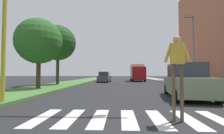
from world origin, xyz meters
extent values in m
plane|color=#262628|center=(0.00, 30.00, 0.00)|extent=(140.00, 140.00, 0.00)
cube|color=silver|center=(-2.70, 6.82, 0.00)|extent=(0.45, 2.20, 0.01)
cube|color=silver|center=(-1.80, 6.82, 0.00)|extent=(0.45, 2.20, 0.01)
cube|color=silver|center=(-0.90, 6.82, 0.00)|extent=(0.45, 2.20, 0.01)
cube|color=silver|center=(0.00, 6.82, 0.00)|extent=(0.45, 2.20, 0.01)
cube|color=silver|center=(0.90, 6.82, 0.00)|extent=(0.45, 2.20, 0.01)
cube|color=silver|center=(1.80, 6.82, 0.00)|extent=(0.45, 2.20, 0.01)
cube|color=silver|center=(2.70, 6.82, 0.00)|extent=(0.45, 2.20, 0.01)
cube|color=#477A38|center=(-7.17, 28.00, 0.07)|extent=(4.24, 64.00, 0.15)
cylinder|color=#4C3823|center=(-7.27, 15.42, 1.59)|extent=(0.36, 0.36, 2.87)
sphere|color=#2D6628|center=(-7.27, 15.42, 4.21)|extent=(3.94, 3.94, 3.94)
cylinder|color=#4C3823|center=(-7.60, 20.59, 1.97)|extent=(0.36, 0.36, 3.65)
sphere|color=#23561E|center=(-7.60, 20.59, 5.05)|extent=(4.19, 4.19, 4.19)
cube|color=#9E9991|center=(8.17, 28.00, 0.07)|extent=(3.00, 64.00, 0.15)
cylinder|color=gold|center=(-5.35, 8.58, 3.15)|extent=(0.18, 0.18, 6.00)
cylinder|color=slate|center=(7.67, 19.50, 3.90)|extent=(0.14, 0.14, 7.50)
cube|color=gray|center=(7.17, 19.50, 7.55)|extent=(0.90, 0.24, 0.16)
cylinder|color=brown|center=(1.52, 6.53, 0.82)|extent=(0.12, 0.12, 1.65)
cylinder|color=brown|center=(1.30, 6.57, 0.82)|extent=(0.12, 0.12, 1.65)
cube|color=gold|center=(1.41, 6.55, 1.96)|extent=(0.42, 0.31, 0.62)
cylinder|color=gold|center=(1.65, 6.51, 1.99)|extent=(0.28, 0.14, 0.58)
cylinder|color=gold|center=(1.17, 6.59, 1.99)|extent=(0.28, 0.14, 0.58)
sphere|color=tan|center=(1.41, 6.55, 2.38)|extent=(0.26, 0.26, 0.22)
cube|color=gray|center=(3.56, 11.24, 0.70)|extent=(2.52, 4.82, 0.96)
cube|color=#2D333D|center=(3.59, 11.47, 1.58)|extent=(2.01, 2.74, 0.79)
cylinder|color=black|center=(4.17, 9.29, 0.32)|extent=(0.31, 0.66, 0.64)
cylinder|color=black|center=(2.45, 9.53, 0.32)|extent=(0.31, 0.66, 0.64)
cylinder|color=black|center=(4.68, 12.95, 0.32)|extent=(0.31, 0.66, 0.64)
cylinder|color=black|center=(2.96, 13.19, 0.32)|extent=(0.31, 0.66, 0.64)
cube|color=#474C51|center=(-2.76, 28.10, 0.62)|extent=(1.98, 4.18, 0.81)
cube|color=#2D333D|center=(-2.78, 27.90, 1.36)|extent=(1.62, 1.93, 0.66)
cylinder|color=black|center=(-3.43, 29.74, 0.32)|extent=(0.26, 0.65, 0.64)
cylinder|color=black|center=(-1.89, 29.64, 0.32)|extent=(0.26, 0.65, 0.64)
cylinder|color=black|center=(-3.64, 26.57, 0.32)|extent=(0.26, 0.65, 0.64)
cylinder|color=black|center=(-2.10, 26.47, 0.32)|extent=(0.26, 0.65, 0.64)
cube|color=silver|center=(3.44, 39.42, 0.64)|extent=(1.85, 4.11, 0.85)
cube|color=#2D333D|center=(3.45, 39.62, 1.42)|extent=(1.57, 1.87, 0.69)
cylinder|color=black|center=(4.18, 37.81, 0.32)|extent=(0.24, 0.65, 0.64)
cylinder|color=black|center=(2.61, 37.86, 0.32)|extent=(0.24, 0.65, 0.64)
cylinder|color=black|center=(4.28, 40.97, 0.32)|extent=(0.24, 0.65, 0.64)
cylinder|color=black|center=(2.71, 41.02, 0.32)|extent=(0.24, 0.65, 0.64)
cube|color=maroon|center=(3.00, 29.97, 1.45)|extent=(2.30, 2.00, 2.20)
cube|color=beige|center=(3.00, 33.07, 1.75)|extent=(2.30, 4.20, 2.70)
cylinder|color=black|center=(4.05, 29.97, 0.45)|extent=(0.30, 0.90, 0.90)
cylinder|color=black|center=(1.95, 29.97, 0.45)|extent=(0.30, 0.90, 0.90)
cylinder|color=black|center=(4.05, 34.12, 0.45)|extent=(0.30, 0.90, 0.90)
cylinder|color=black|center=(1.95, 34.12, 0.45)|extent=(0.30, 0.90, 0.90)
camera|label=1|loc=(-0.27, 1.73, 1.37)|focal=26.11mm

